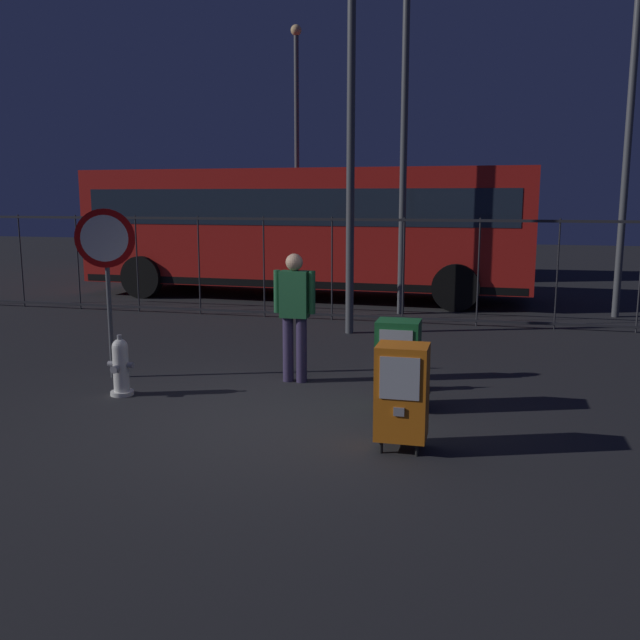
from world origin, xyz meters
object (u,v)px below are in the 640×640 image
object	(u,v)px
newspaper_box_primary	(402,392)
street_light_near_right	(297,134)
pedestrian	(295,310)
street_light_far_right	(405,97)
traffic_cone	(412,369)
bus_near	(305,225)
newspaper_box_secondary	(398,360)
bus_far	(294,219)
street_light_near_left	(633,70)
fire_hydrant	(121,367)
stop_sign	(106,258)
street_light_far_left	(351,118)

from	to	relation	value
newspaper_box_primary	street_light_near_right	xyz separation A→B (m)	(-4.95, 14.05, 3.62)
pedestrian	street_light_far_right	xyz separation A→B (m)	(0.65, 5.67, 3.35)
traffic_cone	bus_near	xyz separation A→B (m)	(-3.43, 7.66, 1.45)
newspaper_box_secondary	bus_far	size ratio (longest dim) A/B	0.10
street_light_near_left	fire_hydrant	bearing A→B (deg)	-132.41
newspaper_box_primary	stop_sign	size ratio (longest dim) A/B	0.46
bus_near	street_light_far_right	xyz separation A→B (m)	(2.56, -1.97, 2.59)
street_light_near_left	bus_far	bearing A→B (deg)	144.64
traffic_cone	street_light_near_right	world-z (taller)	street_light_near_right
street_light_near_left	street_light_far_left	xyz separation A→B (m)	(-4.85, -2.91, -1.06)
fire_hydrant	newspaper_box_primary	xyz separation A→B (m)	(3.53, -1.04, 0.22)
traffic_cone	street_light_far_right	bearing A→B (deg)	98.73
fire_hydrant	newspaper_box_secondary	xyz separation A→B (m)	(3.33, 0.25, 0.22)
pedestrian	bus_far	world-z (taller)	bus_far
street_light_near_right	newspaper_box_primary	bearing A→B (deg)	-70.58
traffic_cone	bus_far	xyz separation A→B (m)	(-5.03, 12.28, 1.45)
newspaper_box_secondary	street_light_far_right	distance (m)	7.56
stop_sign	pedestrian	world-z (taller)	stop_sign
newspaper_box_primary	bus_far	distance (m)	15.34
bus_far	street_light_far_right	distance (m)	8.21
newspaper_box_primary	newspaper_box_secondary	xyz separation A→B (m)	(-0.21, 1.29, 0.00)
newspaper_box_primary	pedestrian	size ratio (longest dim) A/B	0.61
pedestrian	traffic_cone	xyz separation A→B (m)	(1.53, -0.03, -0.69)
pedestrian	street_light_near_right	xyz separation A→B (m)	(-3.29, 11.90, 3.25)
traffic_cone	fire_hydrant	bearing A→B (deg)	-162.41
newspaper_box_primary	bus_near	bearing A→B (deg)	110.02
stop_sign	pedestrian	size ratio (longest dim) A/B	1.34
pedestrian	traffic_cone	bearing A→B (deg)	-0.99
pedestrian	street_light_near_left	world-z (taller)	street_light_near_left
bus_far	newspaper_box_primary	bearing A→B (deg)	-72.69
bus_near	fire_hydrant	bearing A→B (deg)	-88.14
bus_near	street_light_near_right	distance (m)	5.14
street_light_far_left	street_light_far_right	size ratio (longest dim) A/B	0.84
newspaper_box_secondary	bus_far	world-z (taller)	bus_far
fire_hydrant	pedestrian	xyz separation A→B (m)	(1.87, 1.11, 0.60)
street_light_near_right	stop_sign	bearing A→B (deg)	-85.94
street_light_near_left	pedestrian	bearing A→B (deg)	-127.82
street_light_far_left	street_light_far_right	bearing A→B (deg)	74.86
bus_far	street_light_near_left	distance (m)	10.73
newspaper_box_primary	stop_sign	bearing A→B (deg)	156.63
stop_sign	street_light_far_left	bearing A→B (deg)	56.91
pedestrian	fire_hydrant	bearing A→B (deg)	-149.48
newspaper_box_secondary	street_light_near_left	world-z (taller)	street_light_near_left
pedestrian	bus_near	distance (m)	7.90
newspaper_box_secondary	bus_near	world-z (taller)	bus_near
bus_near	street_light_far_right	bearing A→B (deg)	-35.87
bus_near	newspaper_box_primary	bearing A→B (deg)	-68.32
newspaper_box_secondary	traffic_cone	size ratio (longest dim) A/B	1.92
stop_sign	street_light_far_left	xyz separation A→B (m)	(2.46, 3.78, 2.08)
street_light_near_left	street_light_far_right	bearing A→B (deg)	-171.49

